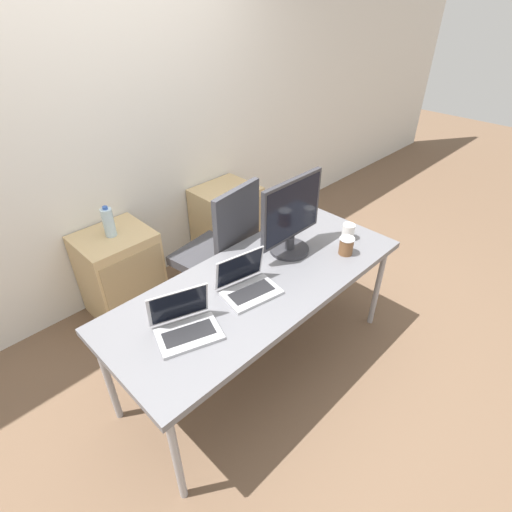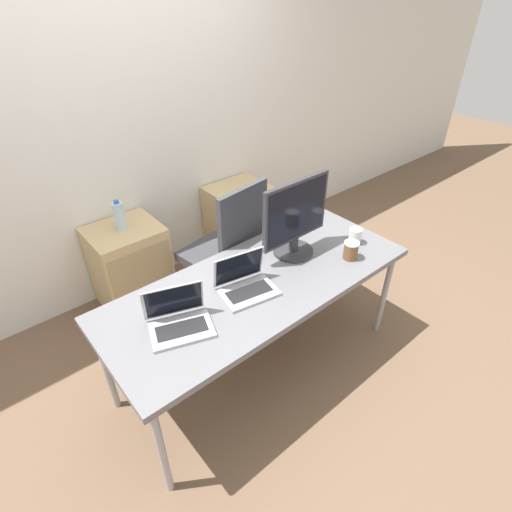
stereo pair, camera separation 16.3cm
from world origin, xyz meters
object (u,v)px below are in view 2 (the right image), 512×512
object	(u,v)px
office_chair	(226,263)
cabinet_right	(240,222)
laptop_left	(245,284)
cabinet_left	(131,267)
monitor	(295,219)
laptop_right	(179,320)
coffee_cup_white	(355,236)
coffee_cup_brown	(351,250)
water_bottle	(119,216)

from	to	relation	value
office_chair	cabinet_right	world-z (taller)	office_chair
laptop_left	cabinet_left	bearing A→B (deg)	100.32
monitor	laptop_right	bearing A→B (deg)	-173.26
laptop_right	monitor	bearing A→B (deg)	6.74
laptop_left	coffee_cup_white	size ratio (longest dim) A/B	3.18
laptop_left	laptop_right	size ratio (longest dim) A/B	0.95
coffee_cup_white	coffee_cup_brown	bearing A→B (deg)	-149.96
cabinet_right	laptop_right	world-z (taller)	laptop_right
office_chair	laptop_right	size ratio (longest dim) A/B	3.02
laptop_right	coffee_cup_white	distance (m)	1.30
cabinet_right	coffee_cup_brown	xyz separation A→B (m)	(-0.16, -1.35, 0.45)
laptop_right	monitor	size ratio (longest dim) A/B	0.71
monitor	coffee_cup_brown	size ratio (longest dim) A/B	4.38
coffee_cup_brown	laptop_right	bearing A→B (deg)	171.53
cabinet_left	coffee_cup_white	bearing A→B (deg)	-49.24
monitor	cabinet_right	bearing A→B (deg)	69.87
cabinet_right	coffee_cup_white	world-z (taller)	coffee_cup_white
cabinet_right	coffee_cup_brown	distance (m)	1.43
water_bottle	coffee_cup_brown	world-z (taller)	water_bottle
office_chair	cabinet_left	size ratio (longest dim) A/B	1.60
laptop_left	laptop_right	bearing A→B (deg)	-179.00
water_bottle	monitor	xyz separation A→B (m)	(0.69, -1.07, 0.19)
cabinet_left	office_chair	bearing A→B (deg)	-44.10
coffee_cup_brown	monitor	bearing A→B (deg)	129.37
cabinet_left	coffee_cup_brown	bearing A→B (deg)	-55.74
cabinet_right	monitor	world-z (taller)	monitor
water_bottle	cabinet_left	bearing A→B (deg)	-90.00
office_chair	cabinet_right	size ratio (longest dim) A/B	1.60
water_bottle	monitor	bearing A→B (deg)	-57.23
office_chair	coffee_cup_brown	size ratio (longest dim) A/B	9.44
cabinet_left	water_bottle	bearing A→B (deg)	90.00
cabinet_left	laptop_right	size ratio (longest dim) A/B	1.90
laptop_left	coffee_cup_brown	xyz separation A→B (m)	(0.70, -0.18, 0.01)
coffee_cup_white	coffee_cup_brown	distance (m)	0.19
laptop_left	coffee_cup_brown	world-z (taller)	laptop_left
water_bottle	monitor	distance (m)	1.29
cabinet_right	monitor	bearing A→B (deg)	-110.13
office_chair	laptop_left	distance (m)	0.81
office_chair	water_bottle	bearing A→B (deg)	135.78
water_bottle	laptop_right	world-z (taller)	laptop_right
cabinet_right	coffee_cup_white	size ratio (longest dim) A/B	6.38
coffee_cup_white	coffee_cup_brown	world-z (taller)	coffee_cup_brown
cabinet_right	coffee_cup_white	distance (m)	1.33
office_chair	cabinet_left	xyz separation A→B (m)	(-0.54, 0.52, -0.07)
laptop_right	monitor	distance (m)	0.94
monitor	coffee_cup_white	bearing A→B (deg)	-25.20
laptop_left	monitor	xyz separation A→B (m)	(0.48, 0.10, 0.20)
cabinet_right	monitor	xyz separation A→B (m)	(-0.39, -1.07, 0.63)
laptop_right	coffee_cup_brown	size ratio (longest dim) A/B	3.12
cabinet_right	office_chair	bearing A→B (deg)	-136.16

